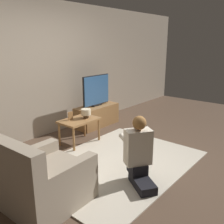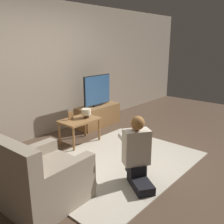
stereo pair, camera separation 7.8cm
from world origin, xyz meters
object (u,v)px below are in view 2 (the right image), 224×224
at_px(tv, 97,90).
at_px(armchair, 41,181).
at_px(coffee_table, 79,122).
at_px(person_kneeling, 137,151).
at_px(table_lamp, 86,112).

distance_m(tv, armchair, 2.91).
xyz_separation_m(tv, coffee_table, (-0.95, -0.46, -0.40)).
height_order(armchair, person_kneeling, person_kneeling).
bearing_deg(person_kneeling, coffee_table, -70.91).
relative_size(person_kneeling, table_lamp, 5.07).
relative_size(coffee_table, table_lamp, 3.94).
bearing_deg(coffee_table, armchair, -145.94).
bearing_deg(armchair, table_lamp, -61.53).
relative_size(tv, person_kneeling, 0.85).
height_order(coffee_table, table_lamp, table_lamp).
relative_size(coffee_table, person_kneeling, 0.78).
bearing_deg(coffee_table, table_lamp, -11.18).
xyz_separation_m(coffee_table, armchair, (-1.50, -1.02, -0.12)).
relative_size(tv, armchair, 0.85).
height_order(tv, person_kneeling, tv).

